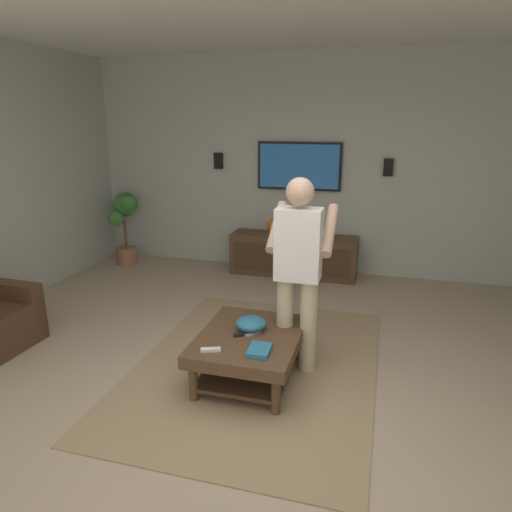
{
  "coord_description": "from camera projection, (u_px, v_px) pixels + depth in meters",
  "views": [
    {
      "loc": [
        -2.85,
        -0.79,
        2.08
      ],
      "look_at": [
        0.89,
        0.27,
        0.92
      ],
      "focal_mm": 32.7,
      "sensor_mm": 36.0,
      "label": 1
    }
  ],
  "objects": [
    {
      "name": "wall_speaker_left",
      "position": [
        388.0,
        167.0,
        5.93
      ],
      "size": [
        0.06,
        0.12,
        0.22
      ],
      "primitive_type": "cube",
      "color": "black"
    },
    {
      "name": "remote_grey",
      "position": [
        253.0,
        334.0,
        3.73
      ],
      "size": [
        0.15,
        0.11,
        0.02
      ],
      "primitive_type": "cube",
      "rotation": [
        0.0,
        0.0,
        2.66
      ],
      "color": "slate",
      "rests_on": "coffee_table"
    },
    {
      "name": "potted_plant_tall",
      "position": [
        125.0,
        218.0,
        6.78
      ],
      "size": [
        0.47,
        0.41,
        1.03
      ],
      "color": "#9E6B4C",
      "rests_on": "ground"
    },
    {
      "name": "media_console",
      "position": [
        294.0,
        255.0,
        6.33
      ],
      "size": [
        0.45,
        1.7,
        0.55
      ],
      "rotation": [
        0.0,
        0.0,
        3.14
      ],
      "color": "#513823",
      "rests_on": "ground"
    },
    {
      "name": "ground_plane",
      "position": [
        258.0,
        411.0,
        3.43
      ],
      "size": [
        8.19,
        8.19,
        0.0
      ],
      "primitive_type": "plane",
      "color": "tan"
    },
    {
      "name": "wall_speaker_right",
      "position": [
        218.0,
        161.0,
        6.52
      ],
      "size": [
        0.06,
        0.12,
        0.22
      ],
      "primitive_type": "cube",
      "color": "black"
    },
    {
      "name": "vase_round",
      "position": [
        275.0,
        226.0,
        6.31
      ],
      "size": [
        0.22,
        0.22,
        0.22
      ],
      "primitive_type": "sphere",
      "color": "orange",
      "rests_on": "media_console"
    },
    {
      "name": "tv",
      "position": [
        299.0,
        166.0,
        6.22
      ],
      "size": [
        0.05,
        1.13,
        0.63
      ],
      "rotation": [
        0.0,
        0.0,
        3.14
      ],
      "color": "black"
    },
    {
      "name": "book",
      "position": [
        259.0,
        350.0,
        3.46
      ],
      "size": [
        0.23,
        0.17,
        0.04
      ],
      "primitive_type": "cube",
      "rotation": [
        0.0,
        0.0,
        0.04
      ],
      "color": "teal",
      "rests_on": "coffee_table"
    },
    {
      "name": "remote_white",
      "position": [
        211.0,
        350.0,
        3.48
      ],
      "size": [
        0.1,
        0.16,
        0.02
      ],
      "primitive_type": "cube",
      "rotation": [
        0.0,
        0.0,
        1.94
      ],
      "color": "white",
      "rests_on": "coffee_table"
    },
    {
      "name": "area_rug",
      "position": [
        256.0,
        366.0,
        4.05
      ],
      "size": [
        2.75,
        2.02,
        0.01
      ],
      "primitive_type": "cube",
      "color": "#9E8460",
      "rests_on": "ground"
    },
    {
      "name": "coffee_table",
      "position": [
        250.0,
        346.0,
        3.78
      ],
      "size": [
        1.0,
        0.8,
        0.4
      ],
      "color": "#513823",
      "rests_on": "ground"
    },
    {
      "name": "wall_back_tv",
      "position": [
        327.0,
        166.0,
        6.21
      ],
      "size": [
        0.1,
        6.75,
        2.89
      ],
      "primitive_type": "cube",
      "color": "#B2B7AD",
      "rests_on": "ground"
    },
    {
      "name": "person_standing",
      "position": [
        298.0,
        265.0,
        3.76
      ],
      "size": [
        0.53,
        0.53,
        1.64
      ],
      "rotation": [
        0.0,
        0.0,
        -0.0
      ],
      "color": "#C6B793",
      "rests_on": "ground"
    },
    {
      "name": "remote_black",
      "position": [
        242.0,
        334.0,
        3.73
      ],
      "size": [
        0.11,
        0.15,
        0.02
      ],
      "primitive_type": "cube",
      "rotation": [
        0.0,
        0.0,
        5.22
      ],
      "color": "black",
      "rests_on": "coffee_table"
    },
    {
      "name": "bowl",
      "position": [
        251.0,
        324.0,
        3.82
      ],
      "size": [
        0.25,
        0.25,
        0.11
      ],
      "primitive_type": "ellipsoid",
      "color": "teal",
      "rests_on": "coffee_table"
    }
  ]
}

